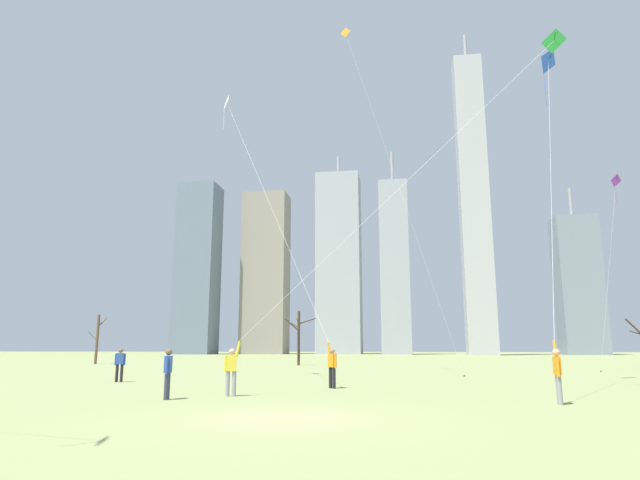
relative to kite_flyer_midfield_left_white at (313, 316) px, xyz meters
The scene contains 16 objects.
ground_plane 10.97m from the kite_flyer_midfield_left_white, 84.64° to the right, with size 400.00×400.00×0.00m, color #848E56.
kite_flyer_midfield_left_white is the anchor object (origin of this frame).
kite_flyer_far_back_green 4.68m from the kite_flyer_midfield_left_white, 94.81° to the right, with size 13.38×3.51×14.81m.
kite_flyer_midfield_center_blue 10.19m from the kite_flyer_midfield_left_white, 24.07° to the right, with size 4.05×10.58×16.98m.
bystander_strolling_midfield 10.21m from the kite_flyer_midfield_left_white, behind, with size 0.49×0.30×1.62m.
bystander_far_off_by_trees 7.82m from the kite_flyer_midfield_left_white, 119.77° to the right, with size 0.26×0.50×1.62m.
distant_kite_high_overhead_purple 30.91m from the kite_flyer_midfield_left_white, 43.96° to the left, with size 4.21×3.71×15.25m.
distant_kite_low_near_trees_orange 21.72m from the kite_flyer_midfield_left_white, 83.25° to the left, with size 7.42×3.00×24.87m.
bare_tree_rightmost 28.55m from the kite_flyer_midfield_left_white, 101.70° to the left, with size 2.64×2.48×5.12m.
bare_tree_leftmost 39.61m from the kite_flyer_midfield_left_white, 133.08° to the left, with size 1.54×1.41×5.01m.
skyline_wide_slab 121.87m from the kite_flyer_midfield_left_white, 67.53° to the left, with size 9.58×7.85×40.14m.
skyline_mid_tower_left 113.24m from the kite_flyer_midfield_left_white, 88.40° to the left, with size 7.20×7.07×51.82m.
skyline_mid_tower_right 119.98m from the kite_flyer_midfield_left_white, 113.57° to the left, with size 10.00×8.54×43.76m.
skyline_squat_block 122.45m from the kite_flyer_midfield_left_white, 95.62° to the left, with size 11.64×10.15×54.30m.
skyline_slender_spire 122.38m from the kite_flyer_midfield_left_white, 105.01° to the left, with size 11.67×8.87×43.02m.
skyline_tall_tower 106.88m from the kite_flyer_midfield_left_white, 77.78° to the left, with size 6.41×5.26×76.48m.
Camera 1 is at (2.79, -13.27, 1.65)m, focal length 30.37 mm.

